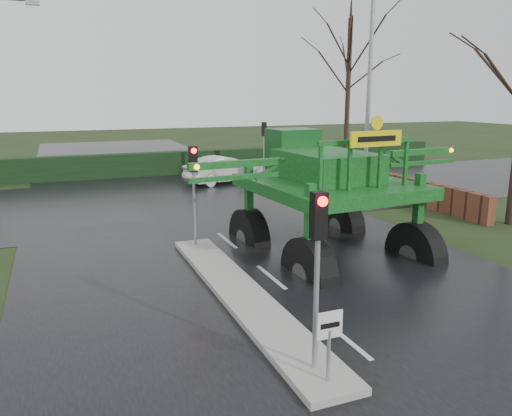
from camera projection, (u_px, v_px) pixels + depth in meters
name	position (u px, v px, depth m)	size (l,w,h in m)	color
ground	(345.00, 339.00, 10.79)	(140.00, 140.00, 0.00)	black
road_main	(211.00, 227.00, 19.84)	(14.00, 80.00, 0.02)	black
road_cross	(176.00, 199.00, 25.26)	(80.00, 12.00, 0.02)	black
median_island	(241.00, 294.00, 13.01)	(1.20, 10.00, 0.16)	gray
hedge_row	(148.00, 164.00, 32.33)	(44.00, 0.90, 1.50)	black
brick_wall	(354.00, 175.00, 28.95)	(0.40, 20.00, 1.20)	#592D1E
keep_left_sign	(329.00, 335.00, 8.73)	(0.50, 0.07, 1.35)	gray
traffic_signal_near	(318.00, 244.00, 8.83)	(0.26, 0.33, 3.52)	gray
traffic_signal_mid	(194.00, 174.00, 16.52)	(0.26, 0.33, 3.52)	gray
traffic_signal_far	(264.00, 137.00, 30.68)	(0.26, 0.33, 3.52)	gray
street_light_right	(364.00, 77.00, 23.30)	(3.85, 0.30, 10.00)	gray
tree_right_far	(349.00, 74.00, 33.07)	(7.00, 7.00, 12.05)	black
crop_sprayer	(306.00, 183.00, 14.24)	(10.22, 6.69, 5.72)	black
white_sedan	(224.00, 183.00, 29.82)	(1.68, 4.82, 1.59)	silver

